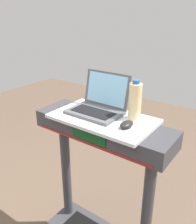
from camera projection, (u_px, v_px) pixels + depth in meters
desk_board at (103, 118)px, 1.48m from camera, size 0.63×0.36×0.02m
laptop at (99, 104)px, 1.53m from camera, size 0.33×0.27×0.24m
computer_mouse at (127, 124)px, 1.34m from camera, size 0.07×0.10×0.03m
water_bottle at (135, 101)px, 1.41m from camera, size 0.07×0.07×0.24m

